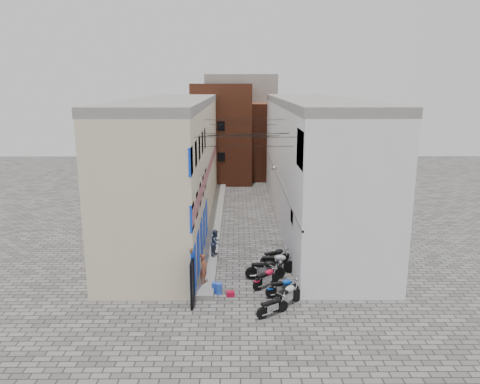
{
  "coord_description": "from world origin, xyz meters",
  "views": [
    {
      "loc": [
        -0.46,
        -20.33,
        9.99
      ],
      "look_at": [
        -0.27,
        9.79,
        3.0
      ],
      "focal_mm": 35.0,
      "sensor_mm": 36.0,
      "label": 1
    }
  ],
  "objects_px": {
    "motorcycle_b": "(287,294)",
    "motorcycle_f": "(276,262)",
    "motorcycle_e": "(265,268)",
    "motorcycle_g": "(276,256)",
    "motorcycle_a": "(273,305)",
    "person_a": "(204,268)",
    "motorcycle_c": "(283,286)",
    "motorcycle_d": "(266,277)",
    "water_jug_far": "(215,288)",
    "red_crate": "(230,294)",
    "water_jug_near": "(219,288)",
    "person_b": "(216,243)"
  },
  "relations": [
    {
      "from": "motorcycle_f",
      "to": "person_b",
      "type": "height_order",
      "value": "person_b"
    },
    {
      "from": "motorcycle_e",
      "to": "motorcycle_g",
      "type": "relative_size",
      "value": 1.09
    },
    {
      "from": "water_jug_near",
      "to": "motorcycle_b",
      "type": "bearing_deg",
      "value": -22.36
    },
    {
      "from": "red_crate",
      "to": "motorcycle_g",
      "type": "bearing_deg",
      "value": 57.79
    },
    {
      "from": "motorcycle_e",
      "to": "water_jug_near",
      "type": "xyz_separation_m",
      "value": [
        -2.36,
        -1.76,
        -0.34
      ]
    },
    {
      "from": "person_b",
      "to": "red_crate",
      "type": "height_order",
      "value": "person_b"
    },
    {
      "from": "motorcycle_d",
      "to": "water_jug_near",
      "type": "relative_size",
      "value": 3.37
    },
    {
      "from": "motorcycle_a",
      "to": "water_jug_far",
      "type": "xyz_separation_m",
      "value": [
        -2.65,
        2.33,
        -0.24
      ]
    },
    {
      "from": "motorcycle_e",
      "to": "motorcycle_f",
      "type": "xyz_separation_m",
      "value": [
        0.65,
        0.84,
        0.01
      ]
    },
    {
      "from": "motorcycle_d",
      "to": "motorcycle_g",
      "type": "relative_size",
      "value": 0.95
    },
    {
      "from": "person_b",
      "to": "red_crate",
      "type": "bearing_deg",
      "value": -147.02
    },
    {
      "from": "motorcycle_c",
      "to": "motorcycle_d",
      "type": "relative_size",
      "value": 0.99
    },
    {
      "from": "water_jug_far",
      "to": "motorcycle_c",
      "type": "bearing_deg",
      "value": -8.06
    },
    {
      "from": "motorcycle_a",
      "to": "motorcycle_c",
      "type": "bearing_deg",
      "value": 127.6
    },
    {
      "from": "motorcycle_a",
      "to": "person_a",
      "type": "bearing_deg",
      "value": -165.03
    },
    {
      "from": "water_jug_far",
      "to": "motorcycle_d",
      "type": "bearing_deg",
      "value": 14.24
    },
    {
      "from": "motorcycle_c",
      "to": "water_jug_far",
      "type": "relative_size",
      "value": 3.6
    },
    {
      "from": "motorcycle_b",
      "to": "motorcycle_g",
      "type": "height_order",
      "value": "motorcycle_b"
    },
    {
      "from": "motorcycle_c",
      "to": "motorcycle_f",
      "type": "bearing_deg",
      "value": 166.32
    },
    {
      "from": "motorcycle_a",
      "to": "motorcycle_f",
      "type": "relative_size",
      "value": 0.79
    },
    {
      "from": "motorcycle_a",
      "to": "motorcycle_d",
      "type": "distance_m",
      "value": 2.98
    },
    {
      "from": "motorcycle_e",
      "to": "motorcycle_g",
      "type": "height_order",
      "value": "motorcycle_e"
    },
    {
      "from": "red_crate",
      "to": "motorcycle_d",
      "type": "bearing_deg",
      "value": 30.47
    },
    {
      "from": "motorcycle_a",
      "to": "motorcycle_e",
      "type": "bearing_deg",
      "value": 148.52
    },
    {
      "from": "water_jug_far",
      "to": "red_crate",
      "type": "distance_m",
      "value": 0.87
    },
    {
      "from": "motorcycle_d",
      "to": "motorcycle_f",
      "type": "xyz_separation_m",
      "value": [
        0.64,
        1.81,
        0.09
      ]
    },
    {
      "from": "motorcycle_e",
      "to": "motorcycle_g",
      "type": "distance_m",
      "value": 2.07
    },
    {
      "from": "motorcycle_b",
      "to": "person_a",
      "type": "xyz_separation_m",
      "value": [
        -3.95,
        2.04,
        0.44
      ]
    },
    {
      "from": "motorcycle_f",
      "to": "motorcycle_b",
      "type": "bearing_deg",
      "value": 5.17
    },
    {
      "from": "motorcycle_a",
      "to": "motorcycle_b",
      "type": "relative_size",
      "value": 0.85
    },
    {
      "from": "motorcycle_d",
      "to": "motorcycle_a",
      "type": "bearing_deg",
      "value": -40.55
    },
    {
      "from": "motorcycle_a",
      "to": "red_crate",
      "type": "relative_size",
      "value": 4.46
    },
    {
      "from": "motorcycle_b",
      "to": "person_b",
      "type": "relative_size",
      "value": 1.29
    },
    {
      "from": "motorcycle_d",
      "to": "water_jug_far",
      "type": "relative_size",
      "value": 3.62
    },
    {
      "from": "motorcycle_c",
      "to": "person_a",
      "type": "xyz_separation_m",
      "value": [
        -3.89,
        1.06,
        0.49
      ]
    },
    {
      "from": "motorcycle_g",
      "to": "water_jug_far",
      "type": "relative_size",
      "value": 3.82
    },
    {
      "from": "red_crate",
      "to": "motorcycle_a",
      "type": "bearing_deg",
      "value": -45.53
    },
    {
      "from": "motorcycle_e",
      "to": "person_b",
      "type": "bearing_deg",
      "value": -139.37
    },
    {
      "from": "water_jug_near",
      "to": "person_b",
      "type": "bearing_deg",
      "value": 94.2
    },
    {
      "from": "person_b",
      "to": "water_jug_far",
      "type": "relative_size",
      "value": 3.04
    },
    {
      "from": "motorcycle_g",
      "to": "person_a",
      "type": "relative_size",
      "value": 1.26
    },
    {
      "from": "motorcycle_f",
      "to": "red_crate",
      "type": "xyz_separation_m",
      "value": [
        -2.44,
        -2.87,
        -0.5
      ]
    },
    {
      "from": "red_crate",
      "to": "water_jug_far",
      "type": "bearing_deg",
      "value": 151.61
    },
    {
      "from": "motorcycle_c",
      "to": "water_jug_far",
      "type": "bearing_deg",
      "value": -113.93
    },
    {
      "from": "motorcycle_b",
      "to": "person_a",
      "type": "height_order",
      "value": "person_a"
    },
    {
      "from": "motorcycle_f",
      "to": "motorcycle_g",
      "type": "xyz_separation_m",
      "value": [
        0.07,
        1.1,
        -0.06
      ]
    },
    {
      "from": "motorcycle_c",
      "to": "motorcycle_g",
      "type": "height_order",
      "value": "motorcycle_g"
    },
    {
      "from": "motorcycle_b",
      "to": "motorcycle_g",
      "type": "bearing_deg",
      "value": 139.11
    },
    {
      "from": "motorcycle_f",
      "to": "person_a",
      "type": "distance_m",
      "value": 4.24
    },
    {
      "from": "motorcycle_b",
      "to": "motorcycle_f",
      "type": "xyz_separation_m",
      "value": [
        -0.17,
        3.91,
        0.05
      ]
    }
  ]
}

